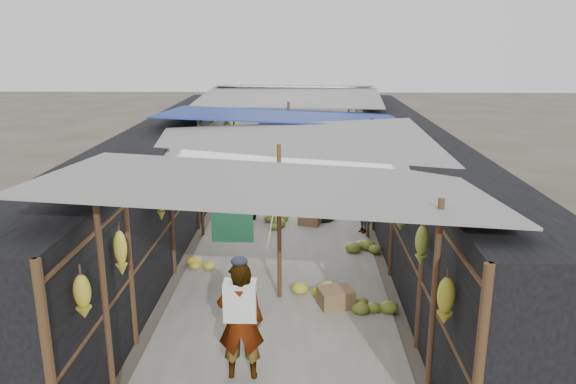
# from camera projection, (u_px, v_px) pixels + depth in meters

# --- Properties ---
(aisle_slab) EXTENTS (3.60, 16.00, 0.02)m
(aisle_slab) POSITION_uv_depth(u_px,v_px,m) (286.00, 228.00, 12.76)
(aisle_slab) COLOR #9E998E
(aisle_slab) RESTS_ON ground
(stall_left) EXTENTS (1.40, 15.00, 2.30)m
(stall_left) POSITION_uv_depth(u_px,v_px,m) (165.00, 179.00, 12.52)
(stall_left) COLOR black
(stall_left) RESTS_ON ground
(stall_right) EXTENTS (1.40, 15.00, 2.30)m
(stall_right) POSITION_uv_depth(u_px,v_px,m) (408.00, 181.00, 12.39)
(stall_right) COLOR black
(stall_right) RESTS_ON ground
(crate_near) EXTENTS (0.62, 0.55, 0.31)m
(crate_near) POSITION_uv_depth(u_px,v_px,m) (336.00, 298.00, 9.00)
(crate_near) COLOR #95714C
(crate_near) RESTS_ON ground
(crate_mid) EXTENTS (0.57, 0.51, 0.29)m
(crate_mid) POSITION_uv_depth(u_px,v_px,m) (310.00, 219.00, 12.99)
(crate_mid) COLOR #95714C
(crate_mid) RESTS_ON ground
(crate_back) EXTENTS (0.54, 0.48, 0.30)m
(crate_back) POSITION_uv_depth(u_px,v_px,m) (271.00, 172.00, 17.50)
(crate_back) COLOR #95714C
(crate_back) RESTS_ON ground
(black_basin) EXTENTS (0.59, 0.59, 0.18)m
(black_basin) POSITION_uv_depth(u_px,v_px,m) (322.00, 217.00, 13.36)
(black_basin) COLOR black
(black_basin) RESTS_ON ground
(vendor_elderly) EXTENTS (0.59, 0.40, 1.58)m
(vendor_elderly) POSITION_uv_depth(u_px,v_px,m) (241.00, 321.00, 6.97)
(vendor_elderly) COLOR silver
(vendor_elderly) RESTS_ON ground
(shopper_blue) EXTENTS (0.90, 0.72, 1.75)m
(shopper_blue) POSITION_uv_depth(u_px,v_px,m) (265.00, 187.00, 12.96)
(shopper_blue) COLOR #1D4F95
(shopper_blue) RESTS_ON ground
(vendor_seated) EXTENTS (0.62, 0.70, 0.94)m
(vendor_seated) POSITION_uv_depth(u_px,v_px,m) (362.00, 213.00, 12.36)
(vendor_seated) COLOR #47403D
(vendor_seated) RESTS_ON ground
(market_canopy) EXTENTS (5.62, 15.20, 2.77)m
(market_canopy) POSITION_uv_depth(u_px,v_px,m) (287.00, 121.00, 12.45)
(market_canopy) COLOR brown
(market_canopy) RESTS_ON ground
(hanging_bananas) EXTENTS (3.96, 13.48, 0.77)m
(hanging_bananas) POSITION_uv_depth(u_px,v_px,m) (292.00, 162.00, 11.91)
(hanging_bananas) COLOR gold
(hanging_bananas) RESTS_ON ground
(floor_bananas) EXTENTS (4.01, 8.73, 0.34)m
(floor_bananas) POSITION_uv_depth(u_px,v_px,m) (279.00, 223.00, 12.66)
(floor_bananas) COLOR gold
(floor_bananas) RESTS_ON ground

